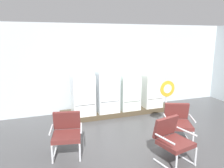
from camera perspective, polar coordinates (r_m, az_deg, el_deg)
ground at (r=5.14m, az=14.10°, el=-18.60°), size 12.00×10.00×0.05m
back_wall at (r=7.78m, az=-0.23°, el=4.55°), size 11.76×0.12×3.02m
display_plinth at (r=7.54m, az=1.38°, el=-7.03°), size 3.80×0.95×0.16m
refrigerator_0 at (r=6.88m, az=-7.74°, el=-1.32°), size 0.69×0.70×1.54m
refrigerator_1 at (r=7.06m, az=-1.39°, el=-0.39°), size 0.70×0.70×1.64m
refrigerator_2 at (r=7.36m, az=4.32°, el=-1.03°), size 0.66×0.70×1.38m
refrigerator_3 at (r=7.71m, az=10.36°, el=-0.49°), size 0.64×0.62×1.40m
armchair_left at (r=5.03m, az=-11.87°, el=-12.17°), size 0.77×0.80×0.93m
armchair_right at (r=5.75m, az=16.97°, el=-9.25°), size 0.84×0.87×0.93m
armchair_center at (r=4.80m, az=15.61°, el=-13.63°), size 0.78×0.80×0.93m
sign_stand at (r=6.23m, az=14.08°, el=-5.78°), size 0.45×0.32×1.42m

